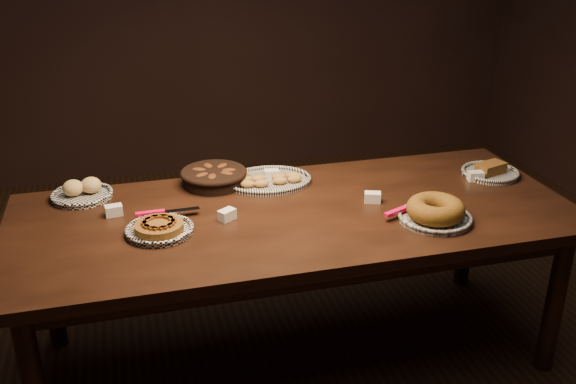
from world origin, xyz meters
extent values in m
plane|color=black|center=(0.00, 0.00, 0.00)|extent=(5.00, 5.00, 0.00)
cube|color=black|center=(0.00, 0.00, 0.72)|extent=(2.40, 1.00, 0.05)
cylinder|color=black|center=(1.08, -0.38, 0.35)|extent=(0.08, 0.08, 0.70)
cylinder|color=black|center=(-1.08, 0.38, 0.35)|extent=(0.08, 0.08, 0.70)
cylinder|color=black|center=(1.08, 0.38, 0.35)|extent=(0.08, 0.08, 0.70)
torus|color=white|center=(-0.58, -0.06, 0.77)|extent=(0.27, 0.27, 0.02)
cylinder|color=#45280D|center=(-0.58, -0.06, 0.78)|extent=(0.26, 0.26, 0.03)
cube|color=#501E0D|center=(-0.53, -0.08, 0.80)|extent=(0.05, 0.07, 0.01)
cube|color=#501E0D|center=(-0.53, -0.05, 0.80)|extent=(0.03, 0.07, 0.01)
cube|color=#501E0D|center=(-0.54, -0.02, 0.80)|extent=(0.06, 0.06, 0.01)
cube|color=#501E0D|center=(-0.57, 0.00, 0.80)|extent=(0.07, 0.03, 0.01)
cube|color=#501E0D|center=(-0.60, -0.01, 0.80)|extent=(0.07, 0.05, 0.01)
cube|color=#501E0D|center=(-0.62, -0.03, 0.80)|extent=(0.05, 0.07, 0.01)
cube|color=#501E0D|center=(-0.63, -0.07, 0.80)|extent=(0.03, 0.07, 0.01)
cube|color=#501E0D|center=(-0.61, -0.09, 0.80)|extent=(0.06, 0.06, 0.01)
cube|color=#501E0D|center=(-0.58, -0.11, 0.80)|extent=(0.07, 0.03, 0.01)
cube|color=#501E0D|center=(-0.55, -0.10, 0.80)|extent=(0.07, 0.05, 0.01)
cube|color=#E60B48|center=(-0.60, 0.07, 0.78)|extent=(0.12, 0.03, 0.02)
cube|color=silver|center=(-0.47, 0.08, 0.78)|extent=(0.15, 0.04, 0.00)
torus|color=black|center=(-0.04, 0.33, 0.77)|extent=(0.33, 0.33, 0.02)
ellipsoid|color=olive|center=(-0.15, 0.28, 0.78)|extent=(0.08, 0.06, 0.03)
ellipsoid|color=olive|center=(-0.09, 0.27, 0.78)|extent=(0.07, 0.05, 0.03)
ellipsoid|color=olive|center=(0.00, 0.28, 0.78)|extent=(0.07, 0.05, 0.03)
ellipsoid|color=olive|center=(0.07, 0.28, 0.78)|extent=(0.07, 0.05, 0.03)
ellipsoid|color=olive|center=(-0.15, 0.33, 0.78)|extent=(0.07, 0.05, 0.03)
ellipsoid|color=olive|center=(-0.09, 0.33, 0.78)|extent=(0.07, 0.05, 0.03)
ellipsoid|color=olive|center=(0.01, 0.32, 0.78)|extent=(0.07, 0.05, 0.03)
ellipsoid|color=olive|center=(0.08, 0.32, 0.78)|extent=(0.08, 0.06, 0.03)
ellipsoid|color=olive|center=(-0.15, 0.40, 0.78)|extent=(0.07, 0.05, 0.03)
torus|color=black|center=(0.53, -0.24, 0.77)|extent=(0.30, 0.30, 0.02)
torus|color=brown|center=(0.53, -0.24, 0.80)|extent=(0.27, 0.27, 0.08)
cube|color=#E60B48|center=(0.38, -0.17, 0.78)|extent=(0.12, 0.07, 0.02)
cube|color=silver|center=(0.50, -0.12, 0.78)|extent=(0.15, 0.09, 0.00)
cylinder|color=black|center=(-0.29, 0.38, 0.79)|extent=(0.38, 0.38, 0.07)
torus|color=black|center=(-0.29, 0.38, 0.81)|extent=(0.31, 0.31, 0.02)
ellipsoid|color=#33150A|center=(-0.22, 0.37, 0.81)|extent=(0.10, 0.06, 0.04)
ellipsoid|color=#33150A|center=(-0.24, 0.43, 0.81)|extent=(0.10, 0.10, 0.04)
ellipsoid|color=#33150A|center=(-0.31, 0.45, 0.81)|extent=(0.07, 0.10, 0.04)
ellipsoid|color=#33150A|center=(-0.35, 0.41, 0.81)|extent=(0.11, 0.09, 0.04)
ellipsoid|color=#33150A|center=(-0.35, 0.34, 0.81)|extent=(0.10, 0.09, 0.04)
ellipsoid|color=#33150A|center=(-0.31, 0.31, 0.81)|extent=(0.07, 0.10, 0.04)
ellipsoid|color=#33150A|center=(-0.24, 0.33, 0.81)|extent=(0.10, 0.10, 0.04)
torus|color=white|center=(-0.88, 0.38, 0.77)|extent=(0.27, 0.27, 0.02)
ellipsoid|color=tan|center=(-0.92, 0.39, 0.80)|extent=(0.09, 0.09, 0.07)
ellipsoid|color=tan|center=(-0.84, 0.40, 0.80)|extent=(0.09, 0.09, 0.07)
torus|color=black|center=(1.02, 0.15, 0.77)|extent=(0.27, 0.27, 0.02)
cube|color=#45280D|center=(1.02, 0.15, 0.79)|extent=(0.16, 0.12, 0.05)
cube|color=white|center=(-0.30, -0.01, 0.77)|extent=(0.08, 0.08, 0.04)
cube|color=white|center=(-0.01, 0.38, 0.77)|extent=(0.08, 0.05, 0.04)
cube|color=white|center=(0.35, 0.00, 0.77)|extent=(0.08, 0.07, 0.04)
cube|color=white|center=(-0.75, 0.16, 0.77)|extent=(0.07, 0.05, 0.04)
cube|color=white|center=(0.92, 0.11, 0.77)|extent=(0.08, 0.05, 0.04)
camera|label=1|loc=(-0.67, -2.38, 1.92)|focal=40.00mm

